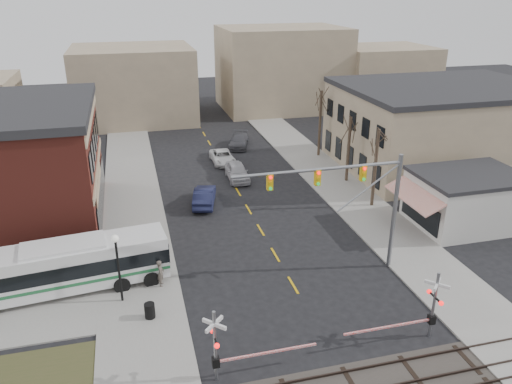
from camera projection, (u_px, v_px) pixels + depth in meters
ground at (304, 303)px, 30.06m from camera, size 160.00×160.00×0.00m
sidewalk_west at (132, 193)px, 45.70m from camera, size 5.00×60.00×0.12m
sidewalk_east at (326, 175)px, 50.11m from camera, size 5.00×60.00×0.12m
tan_building at (441, 126)px, 51.39m from camera, size 20.30×15.30×8.50m
awning_shop at (467, 199)px, 39.19m from camera, size 9.74×6.20×4.30m
tree_east_a at (375, 168)px, 41.87m from camera, size 0.28×0.28×6.75m
tree_east_b at (348, 149)px, 47.39m from camera, size 0.28×0.28×6.30m
tree_east_c at (320, 124)px, 54.41m from camera, size 0.28×0.28×7.20m
transit_bus at (66, 266)px, 30.58m from camera, size 12.47×4.03×3.15m
traffic_signal_mast at (355, 192)px, 31.13m from camera, size 10.98×0.30×8.00m
rr_crossing_west at (224, 346)px, 23.57m from camera, size 5.60×1.36×4.00m
rr_crossing_east at (427, 307)px, 26.41m from camera, size 5.60×1.36×4.00m
street_lamp at (117, 255)px, 28.92m from camera, size 0.44×0.44×4.42m
trash_bin at (150, 311)px, 28.42m from camera, size 0.60×0.60×0.91m
car_a at (237, 172)px, 48.83m from camera, size 2.04×4.83×1.63m
car_b at (204, 196)px, 43.24m from camera, size 2.78×5.08×1.59m
car_c at (222, 157)px, 53.43m from camera, size 2.27×4.79×1.32m
car_d at (239, 141)px, 58.73m from camera, size 3.55×5.40×1.45m
pedestrian_near at (161, 273)px, 31.32m from camera, size 0.52×0.70×1.77m
pedestrian_far at (115, 250)px, 34.21m from camera, size 1.01×0.96×1.64m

